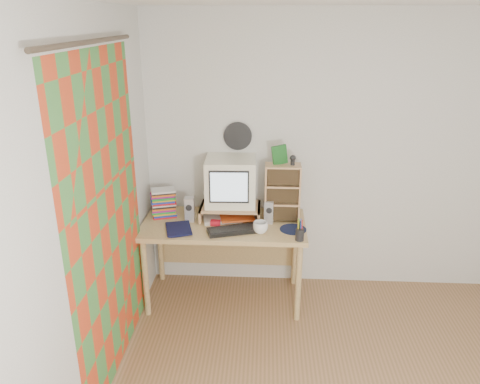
# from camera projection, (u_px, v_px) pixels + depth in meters

# --- Properties ---
(back_wall) EXTENTS (3.50, 0.00, 3.50)m
(back_wall) POSITION_uv_depth(u_px,v_px,m) (342.00, 157.00, 4.14)
(back_wall) COLOR silver
(back_wall) RESTS_ON floor
(left_wall) EXTENTS (0.00, 3.50, 3.50)m
(left_wall) POSITION_uv_depth(u_px,v_px,m) (72.00, 240.00, 2.60)
(left_wall) COLOR silver
(left_wall) RESTS_ON floor
(curtain) EXTENTS (0.00, 2.20, 2.20)m
(curtain) POSITION_uv_depth(u_px,v_px,m) (108.00, 221.00, 3.08)
(curtain) COLOR red
(curtain) RESTS_ON left_wall
(wall_disc) EXTENTS (0.25, 0.02, 0.25)m
(wall_disc) POSITION_uv_depth(u_px,v_px,m) (238.00, 136.00, 4.11)
(wall_disc) COLOR black
(wall_disc) RESTS_ON back_wall
(desk) EXTENTS (1.40, 0.70, 0.75)m
(desk) POSITION_uv_depth(u_px,v_px,m) (225.00, 234.00, 4.13)
(desk) COLOR #D7B574
(desk) RESTS_ON floor
(monitor_riser) EXTENTS (0.52, 0.30, 0.12)m
(monitor_riser) POSITION_uv_depth(u_px,v_px,m) (230.00, 208.00, 4.08)
(monitor_riser) COLOR tan
(monitor_riser) RESTS_ON desk
(crt_monitor) EXTENTS (0.44, 0.44, 0.41)m
(crt_monitor) POSITION_uv_depth(u_px,v_px,m) (230.00, 182.00, 4.05)
(crt_monitor) COLOR white
(crt_monitor) RESTS_ON monitor_riser
(speaker_left) EXTENTS (0.08, 0.08, 0.21)m
(speaker_left) POSITION_uv_depth(u_px,v_px,m) (190.00, 209.00, 4.03)
(speaker_left) COLOR #B7B6BB
(speaker_left) RESTS_ON desk
(speaker_right) EXTENTS (0.08, 0.08, 0.20)m
(speaker_right) POSITION_uv_depth(u_px,v_px,m) (269.00, 212.00, 4.00)
(speaker_right) COLOR #B7B6BB
(speaker_right) RESTS_ON desk
(keyboard) EXTENTS (0.49, 0.29, 0.03)m
(keyboard) POSITION_uv_depth(u_px,v_px,m) (236.00, 230.00, 3.85)
(keyboard) COLOR black
(keyboard) RESTS_ON desk
(dvd_stack) EXTENTS (0.24, 0.20, 0.29)m
(dvd_stack) POSITION_uv_depth(u_px,v_px,m) (163.00, 201.00, 4.11)
(dvd_stack) COLOR brown
(dvd_stack) RESTS_ON desk
(cd_rack) EXTENTS (0.30, 0.16, 0.50)m
(cd_rack) POSITION_uv_depth(u_px,v_px,m) (282.00, 193.00, 4.00)
(cd_rack) COLOR tan
(cd_rack) RESTS_ON desk
(mug) EXTENTS (0.13, 0.13, 0.10)m
(mug) POSITION_uv_depth(u_px,v_px,m) (260.00, 227.00, 3.82)
(mug) COLOR white
(mug) RESTS_ON desk
(diary) EXTENTS (0.29, 0.24, 0.05)m
(diary) POSITION_uv_depth(u_px,v_px,m) (166.00, 229.00, 3.86)
(diary) COLOR black
(diary) RESTS_ON desk
(mousepad) EXTENTS (0.25, 0.25, 0.00)m
(mousepad) POSITION_uv_depth(u_px,v_px,m) (293.00, 229.00, 3.90)
(mousepad) COLOR black
(mousepad) RESTS_ON desk
(pen_cup) EXTENTS (0.08, 0.08, 0.14)m
(pen_cup) POSITION_uv_depth(u_px,v_px,m) (300.00, 232.00, 3.69)
(pen_cup) COLOR black
(pen_cup) RESTS_ON desk
(papers) EXTENTS (0.37, 0.31, 0.04)m
(papers) POSITION_uv_depth(u_px,v_px,m) (228.00, 217.00, 4.09)
(papers) COLOR beige
(papers) RESTS_ON desk
(red_box) EXTENTS (0.09, 0.06, 0.04)m
(red_box) POSITION_uv_depth(u_px,v_px,m) (215.00, 223.00, 3.97)
(red_box) COLOR red
(red_box) RESTS_ON desk
(game_box) EXTENTS (0.13, 0.06, 0.16)m
(game_box) POSITION_uv_depth(u_px,v_px,m) (280.00, 155.00, 3.90)
(game_box) COLOR #1A5C20
(game_box) RESTS_ON cd_rack
(webcam) EXTENTS (0.06, 0.06, 0.09)m
(webcam) POSITION_uv_depth(u_px,v_px,m) (293.00, 160.00, 3.89)
(webcam) COLOR black
(webcam) RESTS_ON cd_rack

